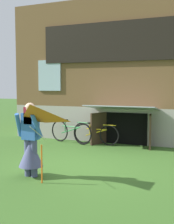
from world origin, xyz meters
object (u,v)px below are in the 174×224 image
Objects in this scene: person at (31,146)px; kite at (30,124)px; bicycle_green at (71,132)px; bicycle_yellow at (96,134)px.

person reaches higher than kite.
person is 0.93× the size of bicycle_green.
bicycle_green is at bearing 105.58° from kite.
bicycle_green is (-0.82, 3.69, -0.28)m from person.
bicycle_green is (-0.89, -0.08, 0.03)m from bicycle_yellow.
bicycle_green is at bearing -173.72° from bicycle_yellow.
bicycle_yellow is 0.93× the size of bicycle_green.
bicycle_green is at bearing 105.37° from person.
kite is (0.37, -0.56, 0.54)m from person.
kite is at bearing -85.01° from bicycle_yellow.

